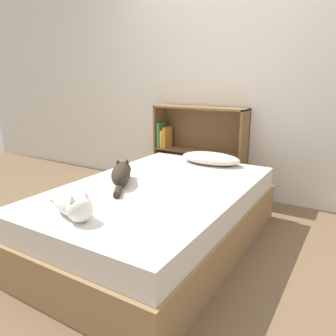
# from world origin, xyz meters

# --- Properties ---
(ground_plane) EXTENTS (8.00, 8.00, 0.00)m
(ground_plane) POSITION_xyz_m (0.00, 0.00, 0.00)
(ground_plane) COLOR brown
(wall_back) EXTENTS (8.00, 0.06, 2.50)m
(wall_back) POSITION_xyz_m (0.00, 1.38, 1.25)
(wall_back) COLOR silver
(wall_back) RESTS_ON ground_plane
(bed) EXTENTS (1.22, 1.91, 0.46)m
(bed) POSITION_xyz_m (0.00, 0.00, 0.23)
(bed) COLOR #99754C
(bed) RESTS_ON ground_plane
(pillow) EXTENTS (0.55, 0.29, 0.10)m
(pillow) POSITION_xyz_m (0.06, 0.78, 0.51)
(pillow) COLOR beige
(pillow) RESTS_ON bed
(cat_light) EXTENTS (0.49, 0.25, 0.16)m
(cat_light) POSITION_xyz_m (-0.13, -0.69, 0.53)
(cat_light) COLOR white
(cat_light) RESTS_ON bed
(cat_dark) EXTENTS (0.35, 0.46, 0.15)m
(cat_dark) POSITION_xyz_m (-0.27, -0.08, 0.53)
(cat_dark) COLOR #33281E
(cat_dark) RESTS_ON bed
(bookshelf) EXTENTS (0.99, 0.26, 0.93)m
(bookshelf) POSITION_xyz_m (-0.29, 1.25, 0.47)
(bookshelf) COLOR brown
(bookshelf) RESTS_ON ground_plane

